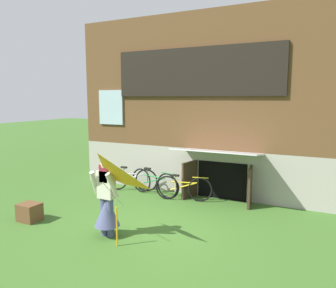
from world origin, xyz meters
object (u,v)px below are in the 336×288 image
object	(u,v)px
person	(107,204)
bicycle_green	(154,182)
bicycle_yellow	(184,188)
wooden_crate	(30,212)
bicycle_silver	(131,179)
kite	(98,179)

from	to	relation	value
person	bicycle_green	distance (m)	3.00
bicycle_yellow	wooden_crate	distance (m)	3.95
bicycle_silver	wooden_crate	bearing A→B (deg)	-119.22
person	bicycle_green	world-z (taller)	person
bicycle_yellow	wooden_crate	world-z (taller)	bicycle_yellow
kite	bicycle_yellow	world-z (taller)	kite
person	wooden_crate	size ratio (longest dim) A/B	3.36
kite	bicycle_silver	distance (m)	4.06
bicycle_green	bicycle_yellow	bearing A→B (deg)	7.29
bicycle_green	bicycle_silver	world-z (taller)	bicycle_green
kite	bicycle_yellow	bearing A→B (deg)	86.15
bicycle_silver	kite	bearing A→B (deg)	-81.36
wooden_crate	person	bearing A→B (deg)	2.88
person	wooden_crate	distance (m)	2.19
bicycle_green	person	bearing A→B (deg)	-68.33
person	bicycle_yellow	bearing A→B (deg)	66.58
bicycle_green	wooden_crate	world-z (taller)	bicycle_green
kite	wooden_crate	size ratio (longest dim) A/B	3.65
bicycle_yellow	person	bearing A→B (deg)	-113.20
kite	bicycle_silver	bearing A→B (deg)	113.94
person	kite	distance (m)	0.92
kite	bicycle_silver	world-z (taller)	kite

